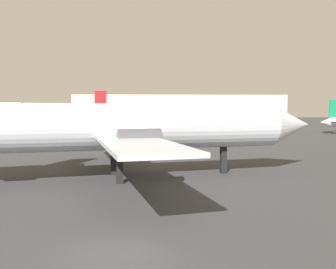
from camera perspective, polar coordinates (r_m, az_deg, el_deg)
The scene contains 4 objects.
ground_plane at distance 15.12m, azimuth -7.68°, elevation -18.18°, with size 600.00×600.00×0.00m, color #38383A.
airplane_at_gate at distance 29.62m, azimuth -6.35°, elevation 1.23°, with size 34.73×30.94×11.52m.
airplane_far_left at distance 75.35m, azimuth -4.36°, elevation 2.03°, with size 27.81×25.73×10.11m.
terminal_building at distance 141.60m, azimuth 1.70°, elevation 3.88°, with size 79.58×24.02×11.70m, color beige.
Camera 1 is at (1.28, -13.96, 5.65)m, focal length 37.65 mm.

